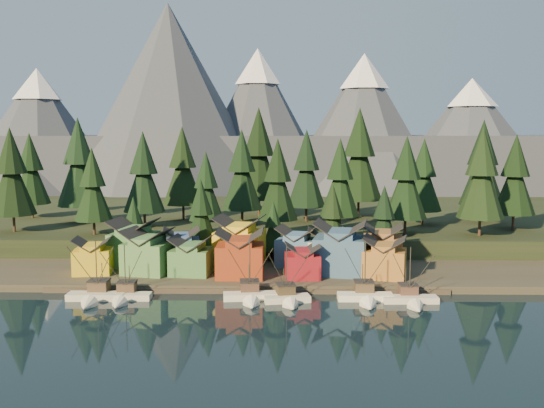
{
  "coord_description": "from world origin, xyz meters",
  "views": [
    {
      "loc": [
        7.23,
        -100.96,
        31.39
      ],
      "look_at": [
        4.89,
        30.0,
        15.96
      ],
      "focal_mm": 40.0,
      "sensor_mm": 36.0,
      "label": 1
    }
  ],
  "objects_px": {
    "boat_3": "(250,289)",
    "house_back_0": "(134,242)",
    "boat_1": "(123,290)",
    "boat_4": "(288,291)",
    "house_back_1": "(182,247)",
    "boat_0": "(94,289)",
    "house_front_1": "(148,250)",
    "boat_5": "(366,290)",
    "boat_6": "(412,293)",
    "house_front_0": "(93,255)"
  },
  "relations": [
    {
      "from": "house_front_0",
      "to": "house_back_1",
      "type": "distance_m",
      "value": 18.98
    },
    {
      "from": "boat_0",
      "to": "house_back_0",
      "type": "bearing_deg",
      "value": 85.6
    },
    {
      "from": "boat_1",
      "to": "boat_4",
      "type": "relative_size",
      "value": 1.0
    },
    {
      "from": "boat_5",
      "to": "boat_4",
      "type": "bearing_deg",
      "value": -175.07
    },
    {
      "from": "boat_0",
      "to": "boat_4",
      "type": "xyz_separation_m",
      "value": [
        36.29,
        -0.64,
        -0.03
      ]
    },
    {
      "from": "boat_1",
      "to": "house_front_1",
      "type": "height_order",
      "value": "house_front_1"
    },
    {
      "from": "house_front_1",
      "to": "house_back_0",
      "type": "distance_m",
      "value": 8.82
    },
    {
      "from": "boat_1",
      "to": "house_front_0",
      "type": "xyz_separation_m",
      "value": [
        -10.62,
        16.02,
        3.33
      ]
    },
    {
      "from": "boat_5",
      "to": "house_front_1",
      "type": "relative_size",
      "value": 1.12
    },
    {
      "from": "house_back_0",
      "to": "house_back_1",
      "type": "xyz_separation_m",
      "value": [
        11.05,
        -1.65,
        -0.83
      ]
    },
    {
      "from": "house_front_1",
      "to": "house_back_0",
      "type": "xyz_separation_m",
      "value": [
        -4.75,
        7.42,
        0.49
      ]
    },
    {
      "from": "house_front_0",
      "to": "boat_4",
      "type": "bearing_deg",
      "value": -29.37
    },
    {
      "from": "boat_6",
      "to": "house_front_0",
      "type": "distance_m",
      "value": 66.62
    },
    {
      "from": "boat_1",
      "to": "house_back_0",
      "type": "bearing_deg",
      "value": 98.25
    },
    {
      "from": "boat_0",
      "to": "boat_5",
      "type": "xyz_separation_m",
      "value": [
        50.86,
        0.61,
        -0.06
      ]
    },
    {
      "from": "boat_1",
      "to": "boat_5",
      "type": "xyz_separation_m",
      "value": [
        45.46,
        0.31,
        0.14
      ]
    },
    {
      "from": "boat_6",
      "to": "boat_1",
      "type": "bearing_deg",
      "value": 177.56
    },
    {
      "from": "boat_0",
      "to": "boat_3",
      "type": "distance_m",
      "value": 29.27
    },
    {
      "from": "house_front_1",
      "to": "house_back_0",
      "type": "relative_size",
      "value": 1.0
    },
    {
      "from": "house_back_1",
      "to": "house_front_1",
      "type": "bearing_deg",
      "value": -147.66
    },
    {
      "from": "house_front_1",
      "to": "boat_1",
      "type": "bearing_deg",
      "value": -80.84
    },
    {
      "from": "boat_3",
      "to": "house_front_1",
      "type": "relative_size",
      "value": 1.11
    },
    {
      "from": "boat_4",
      "to": "boat_1",
      "type": "bearing_deg",
      "value": 167.8
    },
    {
      "from": "house_front_1",
      "to": "boat_4",
      "type": "bearing_deg",
      "value": -17.18
    },
    {
      "from": "boat_6",
      "to": "house_back_0",
      "type": "height_order",
      "value": "house_back_0"
    },
    {
      "from": "boat_3",
      "to": "house_front_0",
      "type": "height_order",
      "value": "boat_3"
    },
    {
      "from": "boat_3",
      "to": "house_front_0",
      "type": "relative_size",
      "value": 1.43
    },
    {
      "from": "house_front_1",
      "to": "house_back_1",
      "type": "bearing_deg",
      "value": 55.32
    },
    {
      "from": "boat_0",
      "to": "boat_1",
      "type": "distance_m",
      "value": 5.41
    },
    {
      "from": "house_front_1",
      "to": "house_back_1",
      "type": "distance_m",
      "value": 8.55
    },
    {
      "from": "boat_1",
      "to": "boat_6",
      "type": "height_order",
      "value": "boat_1"
    },
    {
      "from": "boat_4",
      "to": "boat_3",
      "type": "bearing_deg",
      "value": 157.86
    },
    {
      "from": "boat_3",
      "to": "house_back_0",
      "type": "xyz_separation_m",
      "value": [
        -27.55,
        23.22,
        4.68
      ]
    },
    {
      "from": "boat_1",
      "to": "house_front_1",
      "type": "relative_size",
      "value": 1.06
    },
    {
      "from": "boat_0",
      "to": "boat_3",
      "type": "bearing_deg",
      "value": 1.26
    },
    {
      "from": "boat_6",
      "to": "boat_5",
      "type": "bearing_deg",
      "value": 169.19
    },
    {
      "from": "boat_3",
      "to": "house_back_0",
      "type": "height_order",
      "value": "house_back_0"
    },
    {
      "from": "boat_1",
      "to": "house_back_1",
      "type": "xyz_separation_m",
      "value": [
        7.36,
        22.07,
        3.98
      ]
    },
    {
      "from": "boat_1",
      "to": "boat_5",
      "type": "relative_size",
      "value": 0.94
    },
    {
      "from": "boat_0",
      "to": "house_front_1",
      "type": "distance_m",
      "value": 18.3
    },
    {
      "from": "house_front_0",
      "to": "house_back_1",
      "type": "relative_size",
      "value": 0.92
    },
    {
      "from": "boat_5",
      "to": "house_front_0",
      "type": "xyz_separation_m",
      "value": [
        -56.09,
        15.72,
        3.19
      ]
    },
    {
      "from": "house_front_1",
      "to": "house_back_1",
      "type": "relative_size",
      "value": 1.18
    },
    {
      "from": "boat_0",
      "to": "house_front_1",
      "type": "height_order",
      "value": "boat_0"
    },
    {
      "from": "boat_3",
      "to": "boat_4",
      "type": "distance_m",
      "value": 7.18
    },
    {
      "from": "boat_1",
      "to": "boat_3",
      "type": "xyz_separation_m",
      "value": [
        23.85,
        0.51,
        0.13
      ]
    },
    {
      "from": "boat_4",
      "to": "house_back_1",
      "type": "xyz_separation_m",
      "value": [
        -23.53,
        23.02,
        3.81
      ]
    },
    {
      "from": "boat_1",
      "to": "boat_3",
      "type": "distance_m",
      "value": 23.86
    },
    {
      "from": "boat_3",
      "to": "boat_5",
      "type": "bearing_deg",
      "value": -6.73
    },
    {
      "from": "boat_1",
      "to": "house_front_1",
      "type": "bearing_deg",
      "value": 85.7
    }
  ]
}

